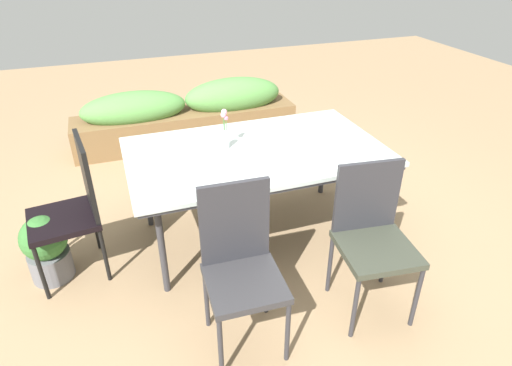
{
  "coord_description": "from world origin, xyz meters",
  "views": [
    {
      "loc": [
        -0.96,
        -2.61,
        2.12
      ],
      "look_at": [
        -0.01,
        0.07,
        0.47
      ],
      "focal_mm": 30.7,
      "sensor_mm": 36.0,
      "label": 1
    }
  ],
  "objects_px": {
    "chair_near_right": "(372,231)",
    "potted_plant": "(46,248)",
    "chair_end_left": "(73,204)",
    "planter_box": "(187,115)",
    "chair_near_left": "(241,261)",
    "flower_vase": "(225,132)",
    "dining_table": "(256,155)"
  },
  "relations": [
    {
      "from": "chair_near_right",
      "to": "chair_end_left",
      "type": "relative_size",
      "value": 0.97
    },
    {
      "from": "planter_box",
      "to": "chair_near_right",
      "type": "bearing_deg",
      "value": -78.94
    },
    {
      "from": "chair_end_left",
      "to": "planter_box",
      "type": "xyz_separation_m",
      "value": [
        1.14,
        1.93,
        -0.23
      ]
    },
    {
      "from": "chair_near_right",
      "to": "potted_plant",
      "type": "bearing_deg",
      "value": -18.44
    },
    {
      "from": "dining_table",
      "to": "chair_end_left",
      "type": "height_order",
      "value": "chair_end_left"
    },
    {
      "from": "chair_near_left",
      "to": "chair_end_left",
      "type": "bearing_deg",
      "value": -44.1
    },
    {
      "from": "planter_box",
      "to": "potted_plant",
      "type": "distance_m",
      "value": 2.38
    },
    {
      "from": "flower_vase",
      "to": "potted_plant",
      "type": "xyz_separation_m",
      "value": [
        -1.31,
        -0.1,
        -0.62
      ]
    },
    {
      "from": "chair_near_right",
      "to": "planter_box",
      "type": "relative_size",
      "value": 0.39
    },
    {
      "from": "chair_end_left",
      "to": "planter_box",
      "type": "height_order",
      "value": "chair_end_left"
    },
    {
      "from": "dining_table",
      "to": "planter_box",
      "type": "xyz_separation_m",
      "value": [
        -0.13,
        1.94,
        -0.38
      ]
    },
    {
      "from": "planter_box",
      "to": "potted_plant",
      "type": "relative_size",
      "value": 5.08
    },
    {
      "from": "chair_near_right",
      "to": "potted_plant",
      "type": "height_order",
      "value": "chair_near_right"
    },
    {
      "from": "planter_box",
      "to": "dining_table",
      "type": "bearing_deg",
      "value": -86.03
    },
    {
      "from": "chair_near_left",
      "to": "potted_plant",
      "type": "relative_size",
      "value": 2.02
    },
    {
      "from": "chair_near_left",
      "to": "chair_near_right",
      "type": "distance_m",
      "value": 0.83
    },
    {
      "from": "chair_near_right",
      "to": "dining_table",
      "type": "bearing_deg",
      "value": -58.34
    },
    {
      "from": "dining_table",
      "to": "potted_plant",
      "type": "height_order",
      "value": "dining_table"
    },
    {
      "from": "chair_end_left",
      "to": "flower_vase",
      "type": "bearing_deg",
      "value": -92.68
    },
    {
      "from": "planter_box",
      "to": "flower_vase",
      "type": "bearing_deg",
      "value": -91.95
    },
    {
      "from": "chair_near_left",
      "to": "planter_box",
      "type": "height_order",
      "value": "chair_near_left"
    },
    {
      "from": "chair_end_left",
      "to": "dining_table",
      "type": "bearing_deg",
      "value": -97.89
    },
    {
      "from": "chair_near_right",
      "to": "potted_plant",
      "type": "relative_size",
      "value": 1.96
    },
    {
      "from": "chair_near_left",
      "to": "potted_plant",
      "type": "bearing_deg",
      "value": -37.02
    },
    {
      "from": "chair_near_left",
      "to": "chair_end_left",
      "type": "relative_size",
      "value": 1.0
    },
    {
      "from": "dining_table",
      "to": "chair_end_left",
      "type": "bearing_deg",
      "value": 179.51
    },
    {
      "from": "dining_table",
      "to": "chair_end_left",
      "type": "relative_size",
      "value": 1.87
    },
    {
      "from": "chair_near_left",
      "to": "flower_vase",
      "type": "xyz_separation_m",
      "value": [
        0.21,
        1.01,
        0.32
      ]
    },
    {
      "from": "chair_near_left",
      "to": "potted_plant",
      "type": "height_order",
      "value": "chair_near_left"
    },
    {
      "from": "dining_table",
      "to": "chair_near_right",
      "type": "height_order",
      "value": "chair_near_right"
    },
    {
      "from": "chair_near_right",
      "to": "planter_box",
      "type": "height_order",
      "value": "chair_near_right"
    },
    {
      "from": "chair_end_left",
      "to": "planter_box",
      "type": "relative_size",
      "value": 0.4
    }
  ]
}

